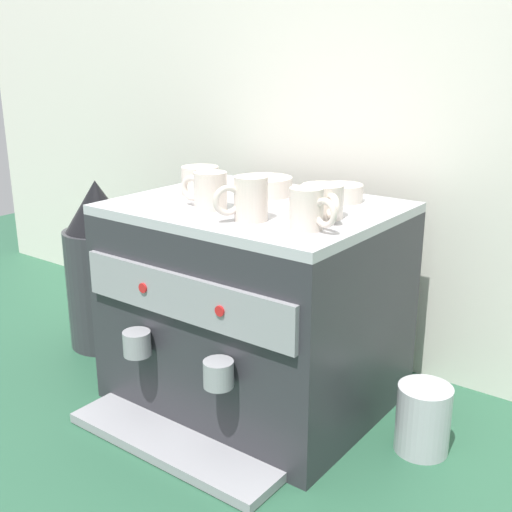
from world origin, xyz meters
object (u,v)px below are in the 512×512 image
object	(u,v)px
espresso_machine	(255,304)
milk_pitcher	(423,419)
ceramic_bowl_0	(264,187)
ceramic_cup_1	(249,199)
ceramic_cup_4	(323,202)
ceramic_cup_3	(200,181)
ceramic_bowl_1	(341,193)
ceramic_cup_0	(209,190)
ceramic_cup_2	(308,209)
coffee_grinder	(101,268)

from	to	relation	value
espresso_machine	milk_pitcher	xyz separation A→B (m)	(0.39, 0.02, -0.15)
ceramic_bowl_0	milk_pitcher	bearing A→B (deg)	-8.08
ceramic_cup_1	ceramic_cup_4	world-z (taller)	ceramic_cup_1
ceramic_cup_1	ceramic_cup_3	distance (m)	0.25
milk_pitcher	ceramic_bowl_1	bearing A→B (deg)	157.56
ceramic_cup_4	ceramic_cup_0	bearing A→B (deg)	-162.22
ceramic_cup_4	milk_pitcher	xyz separation A→B (m)	(0.21, 0.04, -0.41)
ceramic_cup_0	ceramic_bowl_0	bearing A→B (deg)	86.78
ceramic_cup_2	ceramic_cup_4	size ratio (longest dim) A/B	0.96
ceramic_cup_3	ceramic_bowl_1	world-z (taller)	ceramic_cup_3
ceramic_cup_1	ceramic_cup_3	xyz separation A→B (m)	(-0.22, 0.12, -0.01)
espresso_machine	ceramic_bowl_0	xyz separation A→B (m)	(-0.04, 0.09, 0.24)
ceramic_bowl_0	ceramic_bowl_1	size ratio (longest dim) A/B	1.38
ceramic_cup_0	ceramic_cup_2	xyz separation A→B (m)	(0.25, -0.02, -0.00)
ceramic_cup_1	ceramic_bowl_0	xyz separation A→B (m)	(-0.11, 0.20, -0.02)
ceramic_cup_4	coffee_grinder	distance (m)	0.71
ceramic_cup_2	ceramic_cup_4	xyz separation A→B (m)	(-0.02, 0.09, -0.01)
ceramic_bowl_0	milk_pitcher	world-z (taller)	ceramic_bowl_0
ceramic_cup_2	coffee_grinder	distance (m)	0.74
espresso_machine	ceramic_cup_0	world-z (taller)	ceramic_cup_0
ceramic_bowl_1	coffee_grinder	bearing A→B (deg)	-166.19
ceramic_bowl_1	milk_pitcher	world-z (taller)	ceramic_bowl_1
ceramic_cup_1	milk_pitcher	distance (m)	0.54
ceramic_bowl_1	milk_pitcher	size ratio (longest dim) A/B	0.66
ceramic_cup_0	ceramic_cup_4	bearing A→B (deg)	17.78
ceramic_cup_3	ceramic_cup_2	bearing A→B (deg)	-16.96
ceramic_cup_2	ceramic_bowl_1	size ratio (longest dim) A/B	1.10
ceramic_cup_4	coffee_grinder	size ratio (longest dim) A/B	0.24
ceramic_cup_0	milk_pitcher	world-z (taller)	ceramic_cup_0
espresso_machine	ceramic_cup_1	distance (m)	0.30
ceramic_cup_2	ceramic_bowl_0	size ratio (longest dim) A/B	0.80
ceramic_bowl_0	coffee_grinder	xyz separation A→B (m)	(-0.45, -0.10, -0.25)
ceramic_cup_0	ceramic_cup_3	distance (m)	0.14
ceramic_cup_4	ceramic_cup_1	bearing A→B (deg)	-135.63
ceramic_cup_2	ceramic_cup_4	world-z (taller)	ceramic_cup_2
ceramic_cup_0	coffee_grinder	distance (m)	0.52
ceramic_cup_0	ceramic_cup_3	size ratio (longest dim) A/B	0.90
ceramic_cup_3	ceramic_cup_4	size ratio (longest dim) A/B	1.13
ceramic_bowl_1	coffee_grinder	distance (m)	0.68
ceramic_cup_0	milk_pitcher	bearing A→B (deg)	14.46
espresso_machine	ceramic_bowl_1	xyz separation A→B (m)	(0.13, 0.13, 0.24)
ceramic_cup_3	ceramic_cup_4	xyz separation A→B (m)	(0.33, -0.02, 0.00)
ceramic_bowl_1	milk_pitcher	xyz separation A→B (m)	(0.26, -0.11, -0.39)
ceramic_cup_0	milk_pitcher	xyz separation A→B (m)	(0.44, 0.11, -0.41)
ceramic_cup_0	milk_pitcher	distance (m)	0.61
ceramic_cup_4	ceramic_bowl_0	bearing A→B (deg)	154.41
ceramic_cup_3	ceramic_bowl_1	distance (m)	0.31
coffee_grinder	ceramic_bowl_0	bearing A→B (deg)	13.21
ceramic_cup_0	coffee_grinder	bearing A→B (deg)	171.06
ceramic_cup_4	ceramic_bowl_1	xyz separation A→B (m)	(-0.04, 0.15, -0.01)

